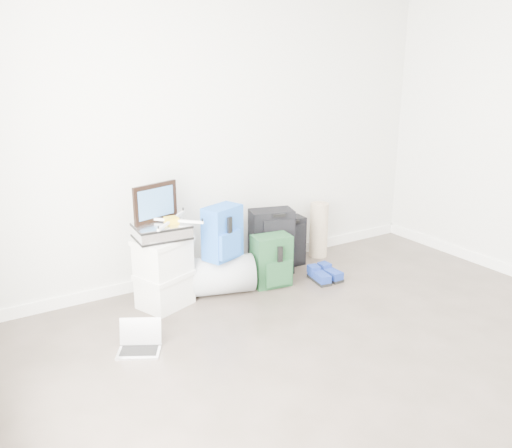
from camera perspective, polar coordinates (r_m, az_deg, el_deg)
ground at (r=3.52m, az=17.43°, el=-17.84°), size 5.00×5.00×0.00m
room_envelope at (r=2.93m, az=20.23°, el=11.21°), size 4.52×5.02×2.71m
boxes_stack at (r=4.48m, az=-9.67°, el=-5.03°), size 0.50×0.46×0.59m
briefcase at (r=4.36m, az=-9.90°, el=-0.76°), size 0.44×0.33×0.12m
painting at (r=4.39m, az=-10.53°, el=2.24°), size 0.40×0.13×0.31m
drone at (r=4.35m, az=-8.88°, el=0.40°), size 0.40×0.40×0.05m
duffel_bag at (r=4.71m, az=-3.59°, el=-5.36°), size 0.61×0.48×0.33m
blue_backpack at (r=4.55m, az=-3.49°, el=-1.02°), size 0.37×0.32×0.45m
large_suitcase at (r=5.09m, az=1.68°, el=-1.87°), size 0.44×0.35×0.62m
green_backpack at (r=4.83m, az=1.71°, el=-4.00°), size 0.36×0.28×0.47m
carry_on at (r=5.30m, az=3.46°, el=-1.86°), size 0.32×0.22×0.49m
shoes at (r=5.05m, az=7.23°, el=-5.38°), size 0.26×0.30×0.09m
rolled_rug at (r=5.56m, az=6.63°, el=-0.61°), size 0.18×0.18×0.56m
laptop at (r=3.98m, az=-12.15°, el=-12.14°), size 0.36×0.33×0.21m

